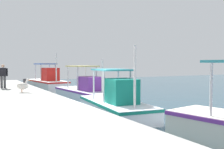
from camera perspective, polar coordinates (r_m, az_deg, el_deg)
name	(u,v)px	position (r m, az deg, el deg)	size (l,w,h in m)	color
fishing_boat_nearest	(48,83)	(24.34, -13.84, -1.84)	(5.90, 2.52, 3.39)	white
fishing_boat_second	(86,92)	(18.03, -5.64, -3.74)	(6.31, 2.48, 2.77)	white
fishing_boat_third	(116,104)	(12.34, 0.93, -6.40)	(5.59, 2.55, 3.24)	white
pelican	(23,86)	(16.20, -18.92, -2.29)	(0.54, 0.96, 0.82)	tan
fisherman_standing	(3,75)	(19.28, -22.67, -0.12)	(0.29, 0.61, 1.64)	#3F3F42
mooring_bollard_nearest	(24,82)	(21.63, -18.55, -1.54)	(0.22, 0.22, 0.51)	#333338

